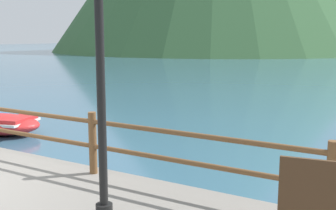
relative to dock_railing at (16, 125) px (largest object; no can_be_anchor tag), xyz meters
The scene contains 1 object.
dock_railing is the anchor object (origin of this frame).
Camera 1 is at (5.74, -3.10, 2.47)m, focal length 44.10 mm.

